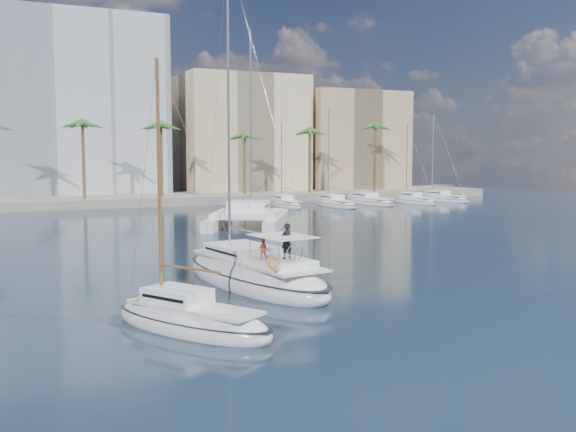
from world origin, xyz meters
name	(u,v)px	position (x,y,z in m)	size (l,w,h in m)	color
ground	(304,283)	(0.00, 0.00, 0.00)	(160.00, 160.00, 0.00)	black
quay	(118,200)	(0.00, 61.00, 0.60)	(120.00, 14.00, 1.20)	gray
building_modern	(20,108)	(-12.00, 73.00, 14.00)	(42.00, 16.00, 28.00)	white
building_beige	(241,137)	(22.00, 70.00, 10.00)	(20.00, 14.00, 20.00)	beige
building_tan_right	(351,143)	(42.00, 68.00, 9.00)	(18.00, 12.00, 18.00)	tan
palm_centre	(121,131)	(0.00, 57.00, 10.28)	(3.60, 3.60, 12.30)	brown
palm_right	(341,134)	(34.00, 57.00, 10.28)	(3.60, 3.60, 12.30)	brown
main_sloop	(254,275)	(-2.71, 0.76, 0.57)	(6.31, 13.73, 19.61)	silver
small_sloop	(190,320)	(-8.40, -6.63, 0.43)	(6.44, 8.41, 11.84)	silver
catamaran	(248,214)	(7.21, 27.79, 1.19)	(12.67, 15.29, 19.76)	silver
seagull	(268,251)	(0.00, 5.19, 1.13)	(1.23, 0.53, 0.23)	silver
moored_yacht_a	(286,207)	(20.00, 47.00, 0.00)	(2.72, 9.35, 11.90)	silver
moored_yacht_b	(336,207)	(26.50, 45.00, 0.00)	(3.14, 10.78, 13.72)	silver
moored_yacht_c	(369,204)	(33.00, 47.00, 0.00)	(3.55, 12.21, 15.54)	silver
moored_yacht_d	(414,204)	(39.50, 45.00, 0.00)	(2.72, 9.35, 11.90)	silver
moored_yacht_e	(442,201)	(46.00, 47.00, 0.00)	(3.14, 10.78, 13.72)	silver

